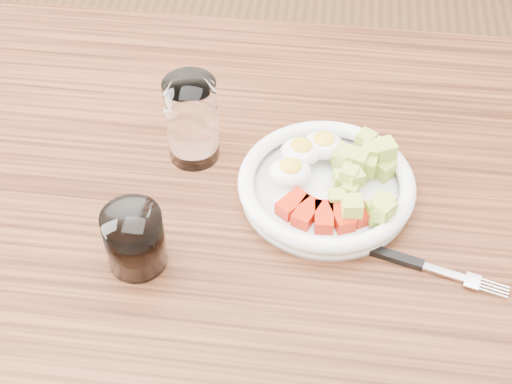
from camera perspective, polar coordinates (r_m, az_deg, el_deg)
dining_table at (r=1.03m, az=0.48°, el=-5.39°), size 1.50×0.90×0.77m
bowl at (r=0.96m, az=5.75°, el=0.77°), size 0.24×0.24×0.06m
fork at (r=0.92m, az=11.98°, el=-5.40°), size 0.20×0.07×0.01m
water_glass at (r=0.99m, az=-5.15°, el=5.72°), size 0.07×0.07×0.13m
coffee_glass at (r=0.88m, az=-9.68°, el=-3.78°), size 0.07×0.07×0.08m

